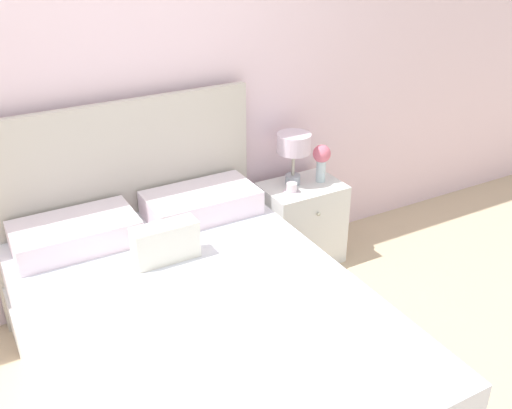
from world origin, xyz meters
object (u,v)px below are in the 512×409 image
at_px(flower_vase, 322,158).
at_px(table_lamp, 294,147).
at_px(nightstand, 301,223).
at_px(bed, 196,337).
at_px(teacup, 292,188).

bearing_deg(flower_vase, table_lamp, 164.07).
xyz_separation_m(nightstand, table_lamp, (-0.04, 0.05, 0.53)).
bearing_deg(bed, teacup, 35.47).
relative_size(table_lamp, teacup, 3.19).
bearing_deg(bed, nightstand, 34.44).
distance_m(bed, flower_vase, 1.49).
xyz_separation_m(bed, teacup, (0.97, 0.69, 0.27)).
relative_size(nightstand, table_lamp, 1.63).
distance_m(table_lamp, flower_vase, 0.21).
height_order(table_lamp, teacup, table_lamp).
xyz_separation_m(bed, nightstand, (1.09, 0.75, -0.03)).
xyz_separation_m(bed, flower_vase, (1.23, 0.74, 0.40)).
height_order(bed, nightstand, bed).
bearing_deg(nightstand, bed, -145.56).
distance_m(nightstand, table_lamp, 0.54).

